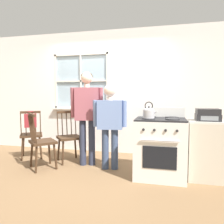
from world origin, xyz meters
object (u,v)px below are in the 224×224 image
object	(u,v)px
handbag	(30,120)
chair_near_wall	(42,142)
person_teen_center	(110,118)
potted_plant	(85,103)
chair_by_window	(31,135)
chair_center_cluster	(69,138)
person_elderly_left	(87,109)
stove	(160,147)
side_counter	(206,150)
kettle	(149,112)
stereo	(208,115)

from	to	relation	value
handbag	chair_near_wall	bearing A→B (deg)	-37.75
person_teen_center	potted_plant	bearing A→B (deg)	121.08
chair_near_wall	person_teen_center	distance (m)	1.27
chair_by_window	chair_center_cluster	bearing A→B (deg)	145.69
person_elderly_left	handbag	distance (m)	1.17
chair_by_window	stove	world-z (taller)	stove
person_teen_center	stove	size ratio (longest dim) A/B	1.35
chair_by_window	side_counter	bearing A→B (deg)	141.59
chair_by_window	chair_near_wall	size ratio (longest dim) A/B	1.00
stove	potted_plant	xyz separation A→B (m)	(-1.70, 1.21, 0.63)
side_counter	chair_near_wall	bearing A→B (deg)	-176.28
person_elderly_left	kettle	xyz separation A→B (m)	(1.14, -0.42, -0.01)
chair_by_window	person_teen_center	world-z (taller)	person_teen_center
stove	side_counter	distance (m)	0.70
stove	chair_by_window	bearing A→B (deg)	169.98
person_teen_center	potted_plant	xyz separation A→B (m)	(-0.84, 1.03, 0.21)
stove	handbag	distance (m)	2.49
chair_near_wall	stove	world-z (taller)	stove
person_elderly_left	person_teen_center	world-z (taller)	person_elderly_left
person_teen_center	chair_center_cluster	bearing A→B (deg)	156.10
chair_by_window	kettle	distance (m)	2.54
person_elderly_left	chair_by_window	bearing A→B (deg)	157.16
person_teen_center	stove	xyz separation A→B (m)	(0.85, -0.17, -0.42)
handbag	chair_by_window	bearing A→B (deg)	122.06
chair_near_wall	person_elderly_left	xyz separation A→B (m)	(0.71, 0.37, 0.58)
stove	person_elderly_left	bearing A→B (deg)	167.57
chair_near_wall	chair_center_cluster	xyz separation A→B (m)	(0.28, 0.51, 0.00)
potted_plant	stereo	bearing A→B (deg)	-25.47
side_counter	stove	bearing A→B (deg)	-172.35
chair_by_window	stove	xyz separation A→B (m)	(2.58, -0.46, 0.01)
kettle	person_teen_center	bearing A→B (deg)	155.79
potted_plant	stereo	size ratio (longest dim) A/B	1.09
chair_center_cluster	person_elderly_left	size ratio (longest dim) A/B	0.57
person_elderly_left	kettle	distance (m)	1.21
chair_by_window	chair_center_cluster	size ratio (longest dim) A/B	1.00
handbag	stereo	xyz separation A→B (m)	(3.14, -0.18, 0.19)
potted_plant	chair_center_cluster	bearing A→B (deg)	-92.73
chair_by_window	person_elderly_left	distance (m)	1.40
stereo	potted_plant	bearing A→B (deg)	154.53
chair_center_cluster	side_counter	size ratio (longest dim) A/B	1.08
chair_center_cluster	chair_near_wall	bearing A→B (deg)	-159.79
handbag	side_counter	xyz separation A→B (m)	(3.14, -0.16, -0.35)
chair_center_cluster	person_elderly_left	xyz separation A→B (m)	(0.42, -0.13, 0.58)
chair_near_wall	potted_plant	distance (m)	1.48
stove	kettle	size ratio (longest dim) A/B	4.39
person_teen_center	stereo	xyz separation A→B (m)	(1.54, -0.10, 0.10)
chair_center_cluster	person_teen_center	world-z (taller)	person_teen_center
stereo	person_teen_center	bearing A→B (deg)	176.19
person_elderly_left	stove	size ratio (longest dim) A/B	1.56
kettle	stereo	world-z (taller)	kettle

